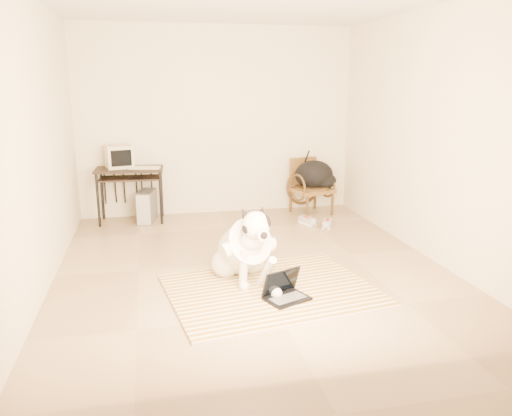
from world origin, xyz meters
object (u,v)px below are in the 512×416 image
object	(u,v)px
dog	(245,249)
rattan_chair	(310,186)
computer_desk	(130,176)
laptop	(285,292)
pc_tower	(147,206)
backpack	(316,176)
crt_monitor	(119,157)

from	to	relation	value
dog	rattan_chair	size ratio (longest dim) A/B	1.38
rattan_chair	computer_desk	bearing A→B (deg)	178.43
laptop	pc_tower	distance (m)	3.18
rattan_chair	backpack	xyz separation A→B (m)	(0.09, -0.01, 0.16)
computer_desk	backpack	xyz separation A→B (m)	(2.67, -0.09, -0.09)
computer_desk	rattan_chair	xyz separation A→B (m)	(2.59, -0.07, -0.24)
pc_tower	backpack	xyz separation A→B (m)	(2.46, -0.05, 0.35)
pc_tower	rattan_chair	bearing A→B (deg)	-0.75
dog	pc_tower	bearing A→B (deg)	110.80
dog	rattan_chair	world-z (taller)	dog
computer_desk	pc_tower	distance (m)	0.48
laptop	rattan_chair	distance (m)	3.17
computer_desk	backpack	size ratio (longest dim) A/B	1.55
laptop	rattan_chair	xyz separation A→B (m)	(1.19, 2.92, 0.32)
rattan_chair	crt_monitor	bearing A→B (deg)	176.88
rattan_chair	backpack	size ratio (longest dim) A/B	1.35
dog	crt_monitor	xyz separation A→B (m)	(-1.26, 2.55, 0.58)
laptop	backpack	world-z (taller)	backpack
computer_desk	pc_tower	world-z (taller)	computer_desk
computer_desk	pc_tower	size ratio (longest dim) A/B	1.88
rattan_chair	pc_tower	bearing A→B (deg)	179.25
computer_desk	backpack	world-z (taller)	backpack
dog	crt_monitor	bearing A→B (deg)	116.34
pc_tower	laptop	bearing A→B (deg)	-68.06
laptop	rattan_chair	size ratio (longest dim) A/B	0.56
backpack	dog	bearing A→B (deg)	-122.80
laptop	pc_tower	bearing A→B (deg)	111.94
computer_desk	crt_monitor	xyz separation A→B (m)	(-0.13, 0.08, 0.26)
dog	rattan_chair	bearing A→B (deg)	58.84
rattan_chair	dog	bearing A→B (deg)	-121.16
dog	laptop	size ratio (longest dim) A/B	2.48
pc_tower	backpack	distance (m)	2.49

